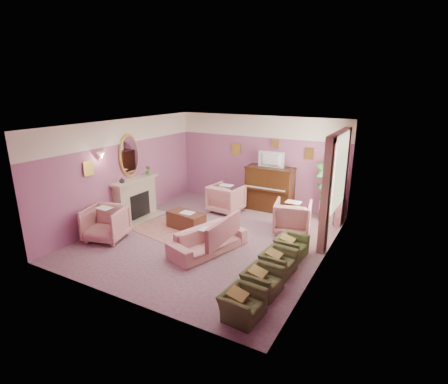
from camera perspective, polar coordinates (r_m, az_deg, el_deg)
The scene contains 48 objects.
floor at distance 8.81m, azimuth -2.31°, elevation -7.48°, with size 5.50×6.00×0.01m, color gray.
ceiling at distance 8.07m, azimuth -2.55°, elevation 10.95°, with size 5.50×6.00×0.01m, color silver.
wall_back at distance 10.93m, azimuth 5.79°, elevation 5.01°, with size 5.50×0.02×2.80m, color #84527D.
wall_front at distance 6.11m, azimuth -17.25°, elevation -5.34°, with size 5.50×0.02×2.80m, color #84527D.
wall_left at distance 10.00m, azimuth -16.04°, elevation 3.32°, with size 0.02×6.00×2.80m, color #84527D.
wall_right at distance 7.34m, azimuth 16.25°, elevation -1.50°, with size 0.02×6.00×2.80m, color #84527D.
picture_rail_band at distance 10.76m, azimuth 5.94°, elevation 10.62°, with size 5.50×0.01×0.65m, color #F4EACD.
stripe_panel at distance 8.66m, azimuth 17.96°, elevation -1.13°, with size 0.01×3.00×2.15m, color #B0CA99.
fireplace_surround at distance 10.25m, azimuth -14.25°, elevation -1.15°, with size 0.30×1.40×1.10m, color #BEAF8E.
fireplace_inset at distance 10.23m, azimuth -13.78°, elevation -2.03°, with size 0.18×0.72×0.68m, color black.
fire_ember at distance 10.27m, azimuth -13.54°, elevation -3.02°, with size 0.06×0.54×0.10m, color #FF5927.
mantel_shelf at distance 10.08m, azimuth -14.35°, elevation 1.91°, with size 0.40×1.55×0.07m, color #BEAF8E.
hearth at distance 10.30m, azimuth -13.21°, elevation -4.17°, with size 0.55×1.50×0.02m, color #BEAF8E.
mirror_frame at distance 10.02m, azimuth -15.22°, elevation 5.76°, with size 0.04×0.72×1.20m, color gold.
mirror_glass at distance 10.01m, azimuth -15.12°, elevation 5.75°, with size 0.01×0.60×1.06m, color white.
sconce_shade at distance 9.22m, azimuth -19.45°, elevation 5.60°, with size 0.20×0.20×0.16m, color tan.
piano at distance 10.64m, azimuth 7.46°, elevation 0.46°, with size 1.40×0.60×1.30m, color #351C0B.
piano_keyshelf at distance 10.31m, azimuth 6.75°, elevation 0.36°, with size 1.30×0.12×0.06m, color #351C0B.
piano_keys at distance 10.30m, azimuth 6.76°, elevation 0.57°, with size 1.20×0.08×0.02m, color beige.
piano_top at distance 10.48m, azimuth 7.59°, elevation 3.93°, with size 1.45×0.65×0.04m, color #351C0B.
television at distance 10.37m, azimuth 7.55°, elevation 5.44°, with size 0.80×0.12×0.48m, color black.
print_back_left at distance 11.17m, azimuth 1.96°, elevation 7.01°, with size 0.30×0.03×0.38m, color gold.
print_back_right at distance 10.32m, azimuth 13.73°, elevation 6.07°, with size 0.26×0.03×0.34m, color gold.
print_back_mid at distance 10.61m, azimuth 8.30°, elevation 7.85°, with size 0.22×0.03×0.26m, color gold.
print_left_wall at distance 9.12m, azimuth -21.30°, elevation 3.62°, with size 0.03×0.28×0.36m, color gold.
window_blind at distance 8.74m, azimuth 18.43°, elevation 3.25°, with size 0.03×1.40×1.80m, color silver.
curtain_left at distance 7.99m, azimuth 16.32°, elevation -0.79°, with size 0.16×0.34×2.60m, color #A25C61.
curtain_right at distance 9.73m, azimuth 18.81°, elevation 2.10°, with size 0.16×0.34×2.60m, color #A25C61.
pelmet at distance 8.61m, azimuth 18.43°, elevation 8.88°, with size 0.16×2.20×0.16m, color #A25C61.
mantel_plant at distance 10.42m, azimuth -12.33°, elevation 3.50°, with size 0.16×0.16×0.28m, color #38762A.
mantel_vase at distance 9.70m, azimuth -16.36°, elevation 1.85°, with size 0.16×0.16×0.16m, color #F4EACD.
area_rug at distance 9.28m, azimuth -6.25°, elevation -6.23°, with size 2.50×1.80×0.01m, color #B57266.
coffee_table at distance 9.33m, azimuth -6.19°, elevation -4.64°, with size 1.00×0.50×0.45m, color #532D1C.
table_paper at distance 9.22m, azimuth -5.98°, elevation -3.37°, with size 0.35×0.28×0.01m, color silver.
sofa at distance 7.98m, azimuth -2.58°, elevation -7.20°, with size 0.63×1.88×0.76m, color tan.
sofa_throw at distance 7.70m, azimuth -0.04°, elevation -6.29°, with size 0.09×1.42×0.52m, color #A25C61.
floral_armchair_left at distance 10.43m, azimuth 0.38°, elevation -0.79°, with size 0.89×0.89×0.93m, color tan.
floral_armchair_right at distance 9.12m, azimuth 11.13°, elevation -3.78°, with size 0.89×0.89×0.93m, color tan.
floral_armchair_front at distance 9.01m, azimuth -18.79°, elevation -4.64°, with size 0.89×0.89×0.93m, color tan.
olive_chair_a at distance 5.93m, azimuth 3.05°, elevation -17.27°, with size 0.49×0.70×0.61m, color #485029.
olive_chair_b at distance 6.57m, azimuth 6.28°, elevation -13.68°, with size 0.49×0.70×0.61m, color #485029.
olive_chair_c at distance 7.24m, azimuth 8.85°, elevation -10.71°, with size 0.49×0.70×0.61m, color #485029.
olive_chair_d at distance 7.94m, azimuth 10.94°, elevation -8.23°, with size 0.49×0.70×0.61m, color #485029.
side_table at distance 10.22m, azimuth 16.67°, elevation -2.59°, with size 0.52×0.52×0.70m, color silver.
side_plant_big at distance 10.06m, azimuth 16.92°, elevation 0.20°, with size 0.30×0.30×0.34m, color #38762A.
side_plant_small at distance 9.95m, azimuth 17.45°, elevation -0.20°, with size 0.16×0.16×0.28m, color #38762A.
palm_pot at distance 10.19m, azimuth 16.11°, elevation -3.68°, with size 0.34×0.34×0.34m, color brown.
palm_plant at distance 9.92m, azimuth 16.53°, elevation 1.15°, with size 0.76×0.76×1.44m, color #38762A.
Camera 1 is at (4.19, -6.85, 3.63)m, focal length 28.00 mm.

